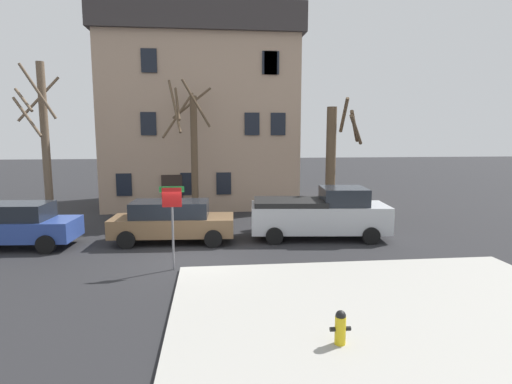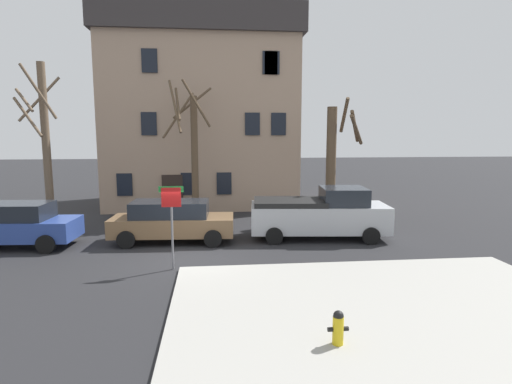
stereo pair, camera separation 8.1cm
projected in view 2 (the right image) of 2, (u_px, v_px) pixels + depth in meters
The scene contains 11 objects.
ground_plane at pixel (185, 259), 14.13m from camera, with size 120.00×120.00×0.00m, color #262628.
sidewalk_slab at pixel (398, 319), 9.42m from camera, with size 10.49×8.25×0.12m, color #A8A59E.
building_main at pixel (202, 111), 25.06m from camera, with size 11.35×7.18×11.15m.
tree_bare_near at pixel (45, 141), 18.29m from camera, with size 2.05×2.45×7.38m.
tree_bare_mid at pixel (192, 148), 20.16m from camera, with size 2.43×2.79×6.88m.
tree_bare_far at pixel (334, 159), 20.27m from camera, with size 1.98×2.35×5.99m.
car_blue_wagon at pixel (13, 224), 15.54m from camera, with size 4.71×2.22×1.70m.
car_brown_wagon at pixel (172, 221), 16.30m from camera, with size 4.85×2.20×1.65m.
pickup_truck_silver at pixel (320, 214), 16.93m from camera, with size 5.71×2.73×2.10m.
fire_hydrant at pixel (338, 327), 8.14m from camera, with size 0.42×0.22×0.70m.
street_sign_pole at pixel (172, 212), 12.81m from camera, with size 0.76×0.07×2.66m.
Camera 2 is at (1.00, -13.85, 4.26)m, focal length 28.93 mm.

